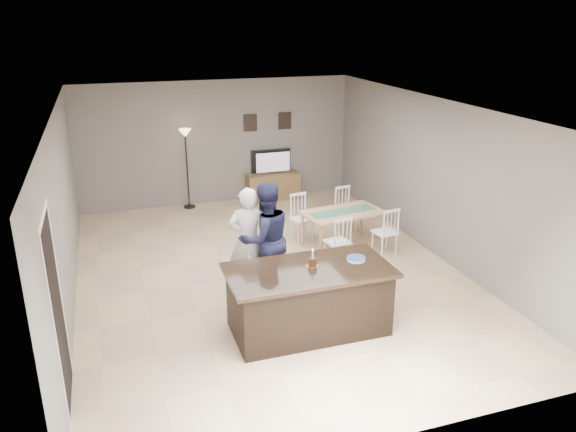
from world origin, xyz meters
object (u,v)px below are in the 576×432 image
object	(u,v)px
birthday_cake	(313,262)
dining_table	(342,218)
woman	(248,241)
plate_stack	(356,259)
tv_console	(273,186)
man	(265,239)
kitchen_island	(309,299)
floor_lamp	(186,147)
television	(272,162)

from	to	relation	value
birthday_cake	dining_table	xyz separation A→B (m)	(1.51, 2.46, -0.40)
woman	dining_table	xyz separation A→B (m)	(2.04, 1.17, -0.27)
plate_stack	woman	bearing A→B (deg)	131.65
tv_console	dining_table	bearing A→B (deg)	-82.88
man	dining_table	size ratio (longest dim) A/B	0.97
man	birthday_cake	world-z (taller)	man
tv_console	kitchen_island	bearing A→B (deg)	-102.16
kitchen_island	plate_stack	distance (m)	0.83
birthday_cake	woman	bearing A→B (deg)	112.67
woman	floor_lamp	distance (m)	4.28
kitchen_island	floor_lamp	world-z (taller)	floor_lamp
tv_console	man	size ratio (longest dim) A/B	0.69
television	floor_lamp	size ratio (longest dim) A/B	0.53
man	birthday_cake	xyz separation A→B (m)	(0.31, -1.16, 0.09)
kitchen_island	tv_console	distance (m)	5.70
kitchen_island	plate_stack	world-z (taller)	plate_stack
plate_stack	birthday_cake	bearing A→B (deg)	178.77
kitchen_island	television	xyz separation A→B (m)	(1.20, 5.64, 0.41)
plate_stack	television	bearing A→B (deg)	84.79
plate_stack	dining_table	distance (m)	2.65
tv_console	man	xyz separation A→B (m)	(-1.43, -4.34, 0.57)
kitchen_island	plate_stack	size ratio (longest dim) A/B	8.41
tv_console	plate_stack	xyz separation A→B (m)	(-0.51, -5.52, 0.62)
television	woman	world-z (taller)	woman
dining_table	woman	bearing A→B (deg)	-159.06
man	dining_table	distance (m)	2.25
woman	dining_table	distance (m)	2.37
television	birthday_cake	distance (m)	5.69
television	floor_lamp	distance (m)	1.98
woman	tv_console	bearing A→B (deg)	-99.41
kitchen_island	plate_stack	xyz separation A→B (m)	(0.69, 0.05, 0.47)
kitchen_island	floor_lamp	xyz separation A→B (m)	(-0.72, 5.59, 0.89)
kitchen_island	man	distance (m)	1.32
man	floor_lamp	bearing A→B (deg)	-94.00
kitchen_island	floor_lamp	size ratio (longest dim) A/B	1.24
tv_console	television	xyz separation A→B (m)	(0.00, 0.07, 0.56)
kitchen_island	birthday_cake	distance (m)	0.51
kitchen_island	tv_console	size ratio (longest dim) A/B	1.79
kitchen_island	woman	distance (m)	1.47
television	woman	bearing A→B (deg)	68.81
plate_stack	floor_lamp	world-z (taller)	floor_lamp
man	plate_stack	distance (m)	1.50
birthday_cake	floor_lamp	world-z (taller)	floor_lamp
man	birthday_cake	distance (m)	1.21
television	birthday_cake	size ratio (longest dim) A/B	3.80
television	dining_table	xyz separation A→B (m)	(0.38, -3.12, -0.31)
kitchen_island	dining_table	size ratio (longest dim) A/B	1.20
birthday_cake	floor_lamp	distance (m)	5.59
television	man	world-z (taller)	man
kitchen_island	floor_lamp	bearing A→B (deg)	97.35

